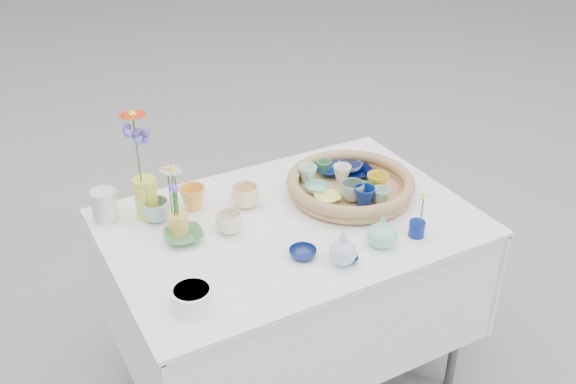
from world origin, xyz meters
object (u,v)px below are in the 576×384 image
display_table (290,377)px  tall_vase_yellow (146,198)px  wicker_tray (350,186)px  bud_vase_seafoam (382,231)px

display_table → tall_vase_yellow: size_ratio=8.31×
wicker_tray → bud_vase_seafoam: bud_vase_seafoam is taller
display_table → bud_vase_seafoam: bearing=-55.0°
wicker_tray → tall_vase_yellow: size_ratio=3.13×
display_table → tall_vase_yellow: (-0.43, 0.26, 0.84)m
wicker_tray → bud_vase_seafoam: (-0.09, -0.32, 0.01)m
tall_vase_yellow → wicker_tray: bearing=-16.8°
wicker_tray → tall_vase_yellow: bearing=163.2°
display_table → bud_vase_seafoam: 0.88m
bud_vase_seafoam → tall_vase_yellow: size_ratio=0.71×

